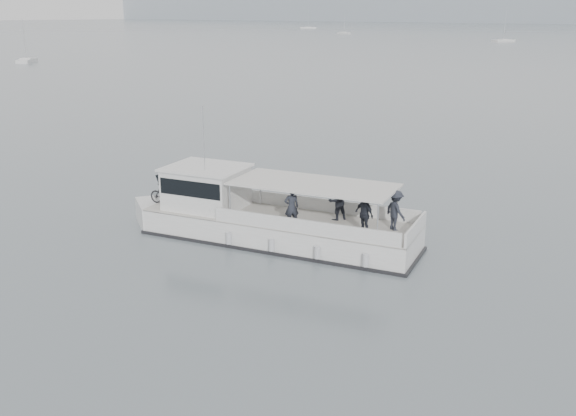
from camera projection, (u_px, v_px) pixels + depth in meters
The scene contains 2 objects.
ground at pixel (241, 203), 33.08m from camera, with size 1400.00×1400.00×0.00m, color #556065.
tour_boat at pixel (254, 217), 27.80m from camera, with size 13.52×6.28×5.68m.
Camera 1 is at (22.05, -22.91, 9.47)m, focal length 40.00 mm.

